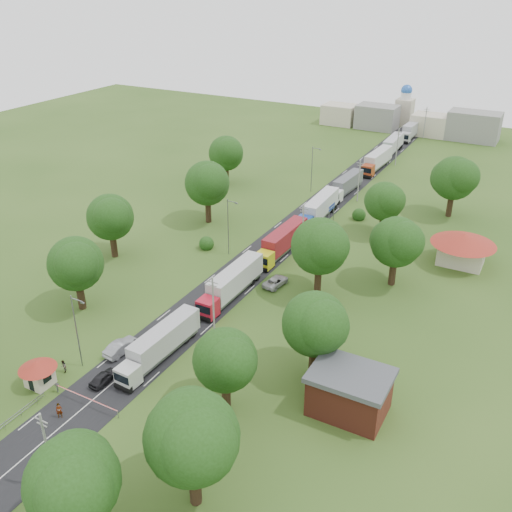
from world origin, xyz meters
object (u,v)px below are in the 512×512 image
Objects in this scene: guard_booth at (38,370)px; car_lane_mid at (122,347)px; pedestrian_near at (59,411)px; info_sign at (332,210)px; truck_0 at (160,344)px; car_lane_front at (104,377)px; boom_barrier at (77,395)px.

guard_booth is 0.87× the size of car_lane_mid.
pedestrian_near is (1.89, -12.37, 0.10)m from car_lane_mid.
info_sign is 0.81× the size of car_lane_mid.
pedestrian_near is (-3.19, -13.82, -1.18)m from truck_0.
info_sign reaches higher than truck_0.
guard_booth is 1.11× the size of car_lane_front.
truck_0 is at bearing 72.52° from boom_barrier.
car_lane_front is at bearing -96.31° from info_sign.
info_sign is 2.20× the size of pedestrian_near.
pedestrian_near is at bearing -102.99° from truck_0.
truck_0 reaches higher than pedestrian_near.
boom_barrier is 2.25× the size of info_sign.
info_sign reaches higher than pedestrian_near.
info_sign is at bearing -96.21° from car_lane_front.
car_lane_mid is (-5.08, -1.45, -1.28)m from truck_0.
car_lane_front is at bearing -113.79° from truck_0.
truck_0 reaches higher than car_lane_front.
truck_0 is 3.61× the size of car_lane_front.
info_sign is 49.20m from truck_0.
info_sign is at bearing 86.36° from truck_0.
car_lane_mid is at bearing -99.21° from info_sign.
car_lane_front is 6.85m from pedestrian_near.
car_lane_front is (0.36, 3.92, -0.21)m from boom_barrier.
guard_booth is 7.49m from car_lane_front.
info_sign is (12.40, 60.00, 0.84)m from guard_booth.
info_sign is (6.56, 60.00, 2.11)m from boom_barrier.
truck_0 is 14.23m from pedestrian_near.
guard_booth reaches higher than car_lane_front.
pedestrian_near is (-0.11, -6.84, 0.26)m from car_lane_front.
guard_booth is at bearing -130.39° from truck_0.
car_lane_mid is (-1.64, 9.45, -0.06)m from boom_barrier.
info_sign is at bearing -93.95° from car_lane_mid.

